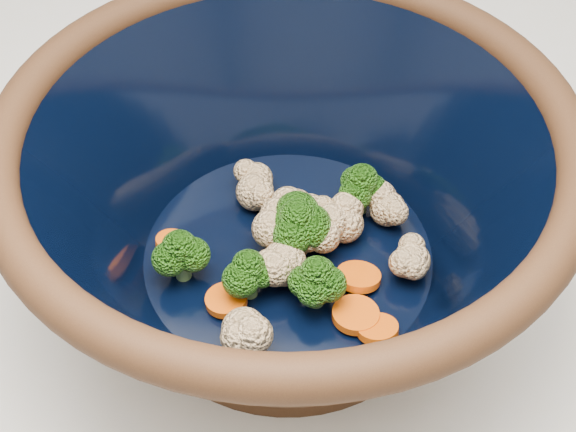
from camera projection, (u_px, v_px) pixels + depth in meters
The scene contains 2 objects.
mixing_bowl at pixel (288, 200), 0.56m from camera, with size 0.49×0.49×0.17m.
vegetable_pile at pixel (296, 236), 0.58m from camera, with size 0.20×0.17×0.05m.
Camera 1 is at (0.10, -0.29, 1.40)m, focal length 50.00 mm.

